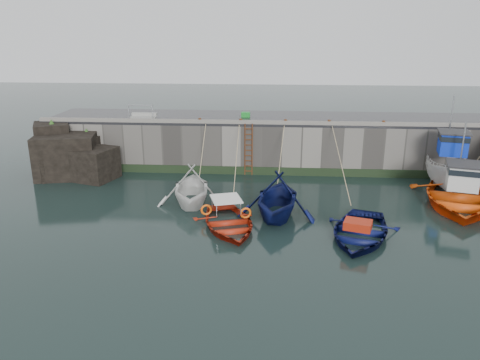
# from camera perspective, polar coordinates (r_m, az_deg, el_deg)

# --- Properties ---
(ground) EXTENTS (120.00, 120.00, 0.00)m
(ground) POSITION_cam_1_polar(r_m,az_deg,el_deg) (19.69, 5.28, -8.05)
(ground) COLOR black
(ground) RESTS_ON ground
(quay_back) EXTENTS (30.00, 5.00, 3.00)m
(quay_back) POSITION_cam_1_polar(r_m,az_deg,el_deg) (31.03, 5.01, 4.62)
(quay_back) COLOR slate
(quay_back) RESTS_ON ground
(road_back) EXTENTS (30.00, 5.00, 0.16)m
(road_back) POSITION_cam_1_polar(r_m,az_deg,el_deg) (30.71, 5.09, 7.49)
(road_back) COLOR black
(road_back) RESTS_ON quay_back
(kerb_back) EXTENTS (30.00, 0.30, 0.20)m
(kerb_back) POSITION_cam_1_polar(r_m,az_deg,el_deg) (28.37, 5.16, 7.00)
(kerb_back) COLOR slate
(kerb_back) RESTS_ON road_back
(algae_back) EXTENTS (30.00, 0.08, 0.50)m
(algae_back) POSITION_cam_1_polar(r_m,az_deg,el_deg) (28.90, 5.00, 1.06)
(algae_back) COLOR black
(algae_back) RESTS_ON ground
(rock_outcrop) EXTENTS (5.85, 4.24, 3.41)m
(rock_outcrop) POSITION_cam_1_polar(r_m,az_deg,el_deg) (30.45, -20.05, 2.87)
(rock_outcrop) COLOR black
(rock_outcrop) RESTS_ON ground
(ladder) EXTENTS (0.51, 0.08, 3.20)m
(ladder) POSITION_cam_1_polar(r_m,az_deg,el_deg) (28.53, 1.05, 3.70)
(ladder) COLOR #3F1E0F
(ladder) RESTS_ON ground
(boat_near_white) EXTENTS (4.34, 4.86, 2.33)m
(boat_near_white) POSITION_cam_1_polar(r_m,az_deg,el_deg) (24.42, -5.89, -2.80)
(boat_near_white) COLOR silver
(boat_near_white) RESTS_ON ground
(boat_near_white_rope) EXTENTS (0.04, 3.77, 3.10)m
(boat_near_white_rope) POSITION_cam_1_polar(r_m,az_deg,el_deg) (28.02, -4.55, -0.01)
(boat_near_white_rope) COLOR tan
(boat_near_white_rope) RESTS_ON ground
(boat_near_blue) EXTENTS (4.38, 5.22, 0.93)m
(boat_near_blue) POSITION_cam_1_polar(r_m,az_deg,el_deg) (21.38, -1.42, -5.80)
(boat_near_blue) COLOR #A3210E
(boat_near_blue) RESTS_ON ground
(boat_near_blue_rope) EXTENTS (0.04, 6.29, 3.10)m
(boat_near_blue_rope) POSITION_cam_1_polar(r_m,az_deg,el_deg) (26.36, -0.29, -1.12)
(boat_near_blue_rope) COLOR tan
(boat_near_blue_rope) RESTS_ON ground
(boat_near_blacktrim) EXTENTS (4.57, 5.13, 2.47)m
(boat_near_blacktrim) POSITION_cam_1_polar(r_m,az_deg,el_deg) (22.76, 4.51, -4.33)
(boat_near_blacktrim) COLOR #0A1141
(boat_near_blacktrim) RESTS_ON ground
(boat_near_blacktrim_rope) EXTENTS (0.04, 4.88, 3.10)m
(boat_near_blacktrim_rope) POSITION_cam_1_polar(r_m,az_deg,el_deg) (27.04, 4.49, -0.68)
(boat_near_blacktrim_rope) COLOR tan
(boat_near_blacktrim_rope) RESTS_ON ground
(boat_near_navy) EXTENTS (4.80, 5.71, 1.01)m
(boat_near_navy) POSITION_cam_1_polar(r_m,az_deg,el_deg) (21.08, 14.30, -6.74)
(boat_near_navy) COLOR #0A1043
(boat_near_navy) RESTS_ON ground
(boat_near_navy_rope) EXTENTS (0.04, 6.85, 3.10)m
(boat_near_navy_rope) POSITION_cam_1_polar(r_m,az_deg,el_deg) (26.28, 12.27, -1.61)
(boat_near_navy_rope) COLOR tan
(boat_near_navy_rope) RESTS_ON ground
(boat_far_white) EXTENTS (3.49, 6.40, 5.34)m
(boat_far_white) POSITION_cam_1_polar(r_m,az_deg,el_deg) (29.26, 23.98, 1.29)
(boat_far_white) COLOR silver
(boat_far_white) RESTS_ON ground
(boat_far_orange) EXTENTS (6.55, 7.92, 4.42)m
(boat_far_orange) POSITION_cam_1_polar(r_m,az_deg,el_deg) (26.41, 25.06, -1.79)
(boat_far_orange) COLOR #EF4D0C
(boat_far_orange) RESTS_ON ground
(fish_crate) EXTENTS (0.57, 0.42, 0.32)m
(fish_crate) POSITION_cam_1_polar(r_m,az_deg,el_deg) (30.61, 0.70, 7.98)
(fish_crate) COLOR #178327
(fish_crate) RESTS_ON road_back
(railing) EXTENTS (1.60, 1.05, 1.00)m
(railing) POSITION_cam_1_polar(r_m,az_deg,el_deg) (30.55, -11.65, 7.68)
(railing) COLOR #A5A8AD
(railing) RESTS_ON road_back
(bollard_a) EXTENTS (0.18, 0.18, 0.28)m
(bollard_a) POSITION_cam_1_polar(r_m,az_deg,el_deg) (28.80, -4.91, 7.25)
(bollard_a) COLOR #3F1E0F
(bollard_a) RESTS_ON road_back
(bollard_b) EXTENTS (0.18, 0.18, 0.28)m
(bollard_b) POSITION_cam_1_polar(r_m,az_deg,el_deg) (28.52, 0.09, 7.21)
(bollard_b) COLOR #3F1E0F
(bollard_b) RESTS_ON road_back
(bollard_c) EXTENTS (0.18, 0.18, 0.28)m
(bollard_c) POSITION_cam_1_polar(r_m,az_deg,el_deg) (28.46, 5.56, 7.10)
(bollard_c) COLOR #3F1E0F
(bollard_c) RESTS_ON road_back
(bollard_d) EXTENTS (0.18, 0.18, 0.28)m
(bollard_d) POSITION_cam_1_polar(r_m,az_deg,el_deg) (28.64, 10.81, 6.94)
(bollard_d) COLOR #3F1E0F
(bollard_d) RESTS_ON road_back
(bollard_e) EXTENTS (0.18, 0.18, 0.28)m
(bollard_e) POSITION_cam_1_polar(r_m,az_deg,el_deg) (29.19, 17.10, 6.67)
(bollard_e) COLOR #3F1E0F
(bollard_e) RESTS_ON road_back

